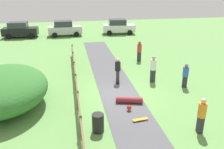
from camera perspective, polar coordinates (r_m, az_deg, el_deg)
The scene contains 15 objects.
ground_plane at distance 14.99m, azimuth 1.78°, elevation -4.81°, with size 60.00×60.00×0.00m, color #60934C.
asphalt_path at distance 14.98m, azimuth 1.78°, elevation -4.78°, with size 2.40×28.00×0.02m, color #515156.
wooden_fence at distance 14.42m, azimuth -8.36°, elevation -3.21°, with size 0.12×18.12×1.10m.
bush_large at distance 14.40m, azimuth -24.37°, elevation -3.14°, with size 4.73×5.68×2.20m, color #33702D.
trash_bin at distance 11.39m, azimuth -3.35°, elevation -11.37°, with size 0.56×0.56×0.90m, color black.
skater_riding at distance 16.38m, azimuth 1.38°, elevation 1.25°, with size 0.42×0.82×1.73m.
skater_fallen at distance 13.87m, azimuth 4.12°, elevation -6.20°, with size 1.58×1.36×0.36m.
skateboard_loose at distance 12.39m, azimuth 6.74°, elevation -10.54°, with size 0.82×0.30×0.08m.
bystander_orange at distance 11.76m, azimuth 20.52°, elevation -8.75°, with size 0.38×0.38×1.75m.
bystander_red at distance 21.12m, azimuth 6.51°, elevation 5.72°, with size 0.53×0.53×1.76m.
bystander_blue at distance 16.40m, azimuth 17.05°, elevation 0.02°, with size 0.51×0.51×1.65m.
bystander_white at distance 16.75m, azimuth 9.77°, elevation 1.64°, with size 0.45×0.45×1.88m.
parked_car_white at distance 32.51m, azimuth 1.55°, elevation 11.29°, with size 4.32×2.26×1.92m.
parked_car_black at distance 32.36m, azimuth -21.04°, elevation 9.86°, with size 4.27×2.14×1.92m.
parked_car_silver at distance 31.82m, azimuth -11.17°, elevation 10.69°, with size 4.25×2.11×1.92m.
Camera 1 is at (-2.90, -13.15, 6.59)m, focal length 38.54 mm.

